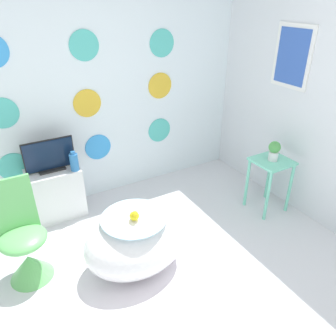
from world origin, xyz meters
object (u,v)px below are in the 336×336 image
bathtub (135,242)px  chair (26,251)px  potted_plant_left (274,150)px  vase (74,162)px  tv (50,157)px

bathtub → chair: bearing=156.7°
chair → potted_plant_left: bearing=-5.9°
bathtub → vase: (-0.19, 0.98, 0.36)m
bathtub → tv: (-0.39, 1.10, 0.41)m
tv → potted_plant_left: tv is taller
tv → vase: tv is taller
vase → bathtub: bearing=-79.0°
bathtub → chair: (-0.81, 0.35, -0.01)m
tv → chair: bearing=-118.9°
vase → potted_plant_left: (1.79, -0.89, 0.07)m
chair → vase: (0.62, 0.64, 0.36)m
chair → potted_plant_left: chair is taller
chair → tv: (0.42, 0.75, 0.42)m
chair → vase: chair is taller
potted_plant_left → bathtub: bearing=-176.5°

